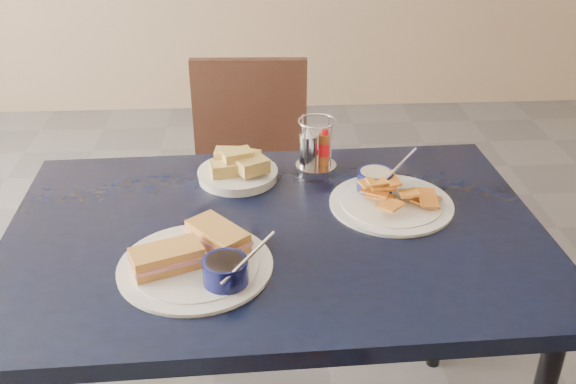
{
  "coord_description": "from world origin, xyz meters",
  "views": [
    {
      "loc": [
        0.15,
        -1.43,
        1.52
      ],
      "look_at": [
        0.23,
        -0.15,
        0.82
      ],
      "focal_mm": 40.0,
      "sensor_mm": 36.0,
      "label": 1
    }
  ],
  "objects": [
    {
      "name": "chair_far",
      "position": [
        0.13,
        0.63,
        0.49
      ],
      "size": [
        0.42,
        0.4,
        0.86
      ],
      "color": "black",
      "rests_on": "ground"
    },
    {
      "name": "sandwich_plate",
      "position": [
        0.03,
        -0.34,
        0.77
      ],
      "size": [
        0.32,
        0.32,
        0.12
      ],
      "color": "white",
      "rests_on": "dining_table"
    },
    {
      "name": "plantain_plate",
      "position": [
        0.47,
        -0.09,
        0.77
      ],
      "size": [
        0.3,
        0.3,
        0.12
      ],
      "color": "white",
      "rests_on": "dining_table"
    },
    {
      "name": "condiment_caddy",
      "position": [
        0.31,
        0.12,
        0.81
      ],
      "size": [
        0.11,
        0.11,
        0.14
      ],
      "color": "silver",
      "rests_on": "dining_table"
    },
    {
      "name": "bread_basket",
      "position": [
        0.11,
        0.06,
        0.78
      ],
      "size": [
        0.2,
        0.2,
        0.08
      ],
      "color": "white",
      "rests_on": "dining_table"
    },
    {
      "name": "dining_table",
      "position": [
        0.2,
        -0.19,
        0.68
      ],
      "size": [
        1.24,
        0.85,
        0.75
      ],
      "color": "black",
      "rests_on": "ground"
    }
  ]
}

